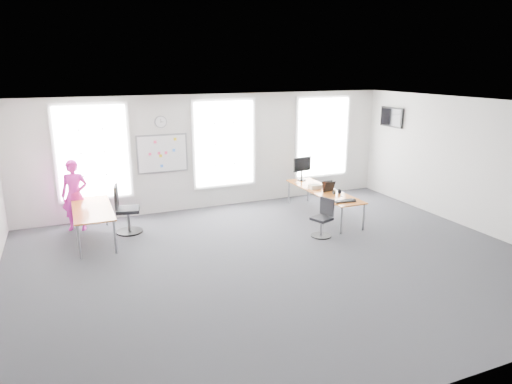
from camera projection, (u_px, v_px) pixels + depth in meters
name	position (u px, v px, depth m)	size (l,w,h in m)	color
floor	(278.00, 262.00, 8.88)	(10.00, 10.00, 0.00)	#27272D
ceiling	(280.00, 106.00, 8.08)	(10.00, 10.00, 0.00)	white
wall_back	(213.00, 152.00, 12.03)	(10.00, 10.00, 0.00)	silver
wall_front	(439.00, 274.00, 4.93)	(10.00, 10.00, 0.00)	silver
wall_right	(477.00, 165.00, 10.36)	(10.00, 10.00, 0.00)	silver
window_left	(93.00, 152.00, 10.83)	(1.60, 0.06, 2.20)	silver
window_mid	(224.00, 144.00, 12.07)	(1.60, 0.06, 2.20)	silver
window_right	(322.00, 137.00, 13.19)	(1.60, 0.06, 2.20)	silver
desk_right	(323.00, 192.00, 11.47)	(0.73, 2.73, 0.66)	#B05415
desk_left	(92.00, 211.00, 9.81)	(0.80, 2.00, 0.73)	#B05415
chair_right	(323.00, 220.00, 10.15)	(0.50, 0.50, 0.86)	black
chair_left	(125.00, 212.00, 10.32)	(0.60, 0.60, 1.12)	black
person	(75.00, 195.00, 10.43)	(0.60, 0.40, 1.65)	#E727B4
whiteboard	(162.00, 154.00, 11.49)	(1.20, 0.03, 0.90)	white
wall_clock	(161.00, 122.00, 11.27)	(0.30, 0.30, 0.04)	gray
tv	(392.00, 117.00, 12.79)	(0.06, 0.90, 0.55)	black
keyboard	(345.00, 201.00, 10.49)	(0.50, 0.18, 0.02)	black
mouse	(354.00, 200.00, 10.58)	(0.07, 0.12, 0.04)	black
lens_cap	(342.00, 196.00, 10.93)	(0.06, 0.06, 0.01)	black
headphones	(337.00, 192.00, 11.13)	(0.20, 0.11, 0.12)	black
laptop_sleeve	(328.00, 186.00, 11.32)	(0.33, 0.22, 0.26)	black
paper_stack	(315.00, 187.00, 11.61)	(0.29, 0.22, 0.10)	beige
monitor	(302.00, 166.00, 12.38)	(0.57, 0.24, 0.64)	black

